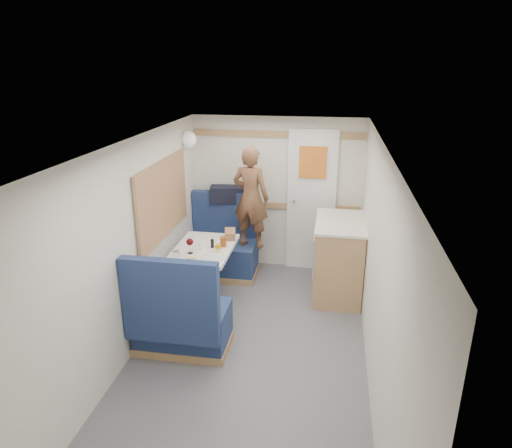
% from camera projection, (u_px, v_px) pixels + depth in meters
% --- Properties ---
extents(floor, '(4.50, 4.50, 0.00)m').
position_uv_depth(floor, '(245.00, 366.00, 4.20)').
color(floor, '#515156').
rests_on(floor, ground).
extents(ceiling, '(4.50, 4.50, 0.00)m').
position_uv_depth(ceiling, '(243.00, 149.00, 3.52)').
color(ceiling, silver).
rests_on(ceiling, wall_back).
extents(wall_back, '(2.20, 0.02, 2.00)m').
position_uv_depth(wall_back, '(277.00, 194.00, 5.94)').
color(wall_back, silver).
rests_on(wall_back, floor).
extents(wall_left, '(0.02, 4.50, 2.00)m').
position_uv_depth(wall_left, '(122.00, 258.00, 4.03)').
color(wall_left, silver).
rests_on(wall_left, floor).
extents(wall_right, '(0.02, 4.50, 2.00)m').
position_uv_depth(wall_right, '(378.00, 277.00, 3.68)').
color(wall_right, silver).
rests_on(wall_right, floor).
extents(oak_trim_low, '(2.15, 0.02, 0.08)m').
position_uv_depth(oak_trim_low, '(277.00, 206.00, 5.98)').
color(oak_trim_low, '#8F6140').
rests_on(oak_trim_low, wall_back).
extents(oak_trim_high, '(2.15, 0.02, 0.08)m').
position_uv_depth(oak_trim_high, '(278.00, 134.00, 5.66)').
color(oak_trim_high, '#8F6140').
rests_on(oak_trim_high, wall_back).
extents(side_window, '(0.04, 1.30, 0.72)m').
position_uv_depth(side_window, '(163.00, 199.00, 4.87)').
color(side_window, '#B7BDA0').
rests_on(side_window, wall_left).
extents(rear_door, '(0.62, 0.12, 1.86)m').
position_uv_depth(rear_door, '(311.00, 199.00, 5.85)').
color(rear_door, white).
rests_on(rear_door, wall_back).
extents(dinette_table, '(0.62, 0.92, 0.72)m').
position_uv_depth(dinette_table, '(204.00, 260.00, 5.03)').
color(dinette_table, white).
rests_on(dinette_table, floor).
extents(bench_far, '(0.90, 0.59, 1.05)m').
position_uv_depth(bench_far, '(223.00, 252.00, 5.92)').
color(bench_far, navy).
rests_on(bench_far, floor).
extents(bench_near, '(0.90, 0.59, 1.05)m').
position_uv_depth(bench_near, '(180.00, 323.00, 4.32)').
color(bench_near, navy).
rests_on(bench_near, floor).
extents(ledge, '(0.90, 0.14, 0.04)m').
position_uv_depth(ledge, '(226.00, 204.00, 5.97)').
color(ledge, '#8F6140').
rests_on(ledge, bench_far).
extents(dome_light, '(0.20, 0.20, 0.20)m').
position_uv_depth(dome_light, '(188.00, 139.00, 5.48)').
color(dome_light, white).
rests_on(dome_light, wall_left).
extents(galley_counter, '(0.57, 0.92, 0.92)m').
position_uv_depth(galley_counter, '(338.00, 258.00, 5.35)').
color(galley_counter, '#8F6140').
rests_on(galley_counter, floor).
extents(person, '(0.52, 0.40, 1.26)m').
position_uv_depth(person, '(251.00, 198.00, 5.52)').
color(person, brown).
rests_on(person, bench_far).
extents(duffel_bag, '(0.47, 0.27, 0.21)m').
position_uv_depth(duffel_bag, '(228.00, 194.00, 5.92)').
color(duffel_bag, black).
rests_on(duffel_bag, ledge).
extents(tray, '(0.27, 0.33, 0.02)m').
position_uv_depth(tray, '(211.00, 260.00, 4.65)').
color(tray, silver).
rests_on(tray, dinette_table).
extents(orange_fruit, '(0.07, 0.07, 0.07)m').
position_uv_depth(orange_fruit, '(218.00, 247.00, 4.87)').
color(orange_fruit, orange).
rests_on(orange_fruit, tray).
extents(cheese_block, '(0.10, 0.08, 0.03)m').
position_uv_depth(cheese_block, '(191.00, 258.00, 4.62)').
color(cheese_block, '#E0CB81').
rests_on(cheese_block, tray).
extents(wine_glass, '(0.08, 0.08, 0.17)m').
position_uv_depth(wine_glass, '(190.00, 243.00, 4.79)').
color(wine_glass, white).
rests_on(wine_glass, dinette_table).
extents(tumbler_left, '(0.06, 0.06, 0.10)m').
position_uv_depth(tumbler_left, '(176.00, 256.00, 4.64)').
color(tumbler_left, white).
rests_on(tumbler_left, dinette_table).
extents(beer_glass, '(0.07, 0.07, 0.11)m').
position_uv_depth(beer_glass, '(223.00, 242.00, 5.00)').
color(beer_glass, '#924115').
rests_on(beer_glass, dinette_table).
extents(pepper_grinder, '(0.04, 0.04, 0.10)m').
position_uv_depth(pepper_grinder, '(212.00, 243.00, 4.96)').
color(pepper_grinder, black).
rests_on(pepper_grinder, dinette_table).
extents(salt_grinder, '(0.04, 0.04, 0.09)m').
position_uv_depth(salt_grinder, '(200.00, 246.00, 4.91)').
color(salt_grinder, white).
rests_on(salt_grinder, dinette_table).
extents(bread_loaf, '(0.16, 0.24, 0.09)m').
position_uv_depth(bread_loaf, '(230.00, 234.00, 5.24)').
color(bread_loaf, olive).
rests_on(bread_loaf, dinette_table).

